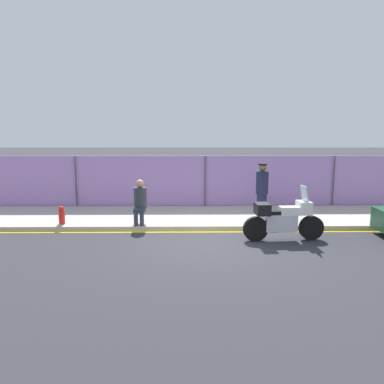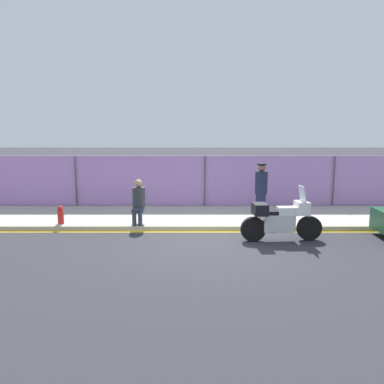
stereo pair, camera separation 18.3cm
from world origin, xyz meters
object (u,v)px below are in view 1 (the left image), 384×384
Objects in this scene: motorcycle at (283,219)px; fire_hydrant at (62,215)px; person_seated_on_curb at (140,199)px; officer_standing at (262,189)px.

motorcycle reaches higher than fire_hydrant.
person_seated_on_curb reaches higher than fire_hydrant.
motorcycle is at bearing -12.25° from fire_hydrant.
motorcycle is at bearing -87.89° from officer_standing.
person_seated_on_curb is (-4.01, 1.49, 0.27)m from motorcycle.
officer_standing is 4.05m from person_seated_on_curb.
motorcycle is 4.02× the size of fire_hydrant.
officer_standing is at bearing 9.81° from fire_hydrant.
fire_hydrant is at bearing -177.62° from person_seated_on_curb.
officer_standing reaches higher than motorcycle.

